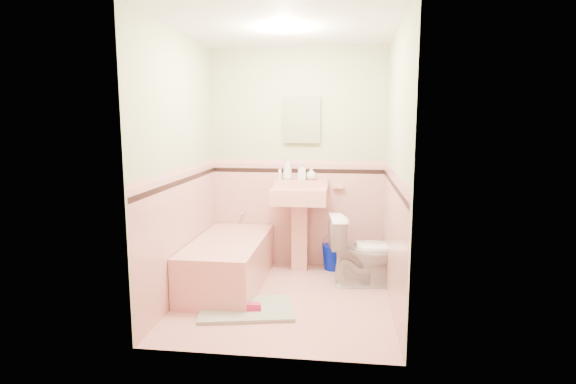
# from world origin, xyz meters

# --- Properties ---
(floor) EXTENTS (2.20, 2.20, 0.00)m
(floor) POSITION_xyz_m (0.00, 0.00, 0.00)
(floor) COLOR #E09D92
(floor) RESTS_ON ground
(ceiling) EXTENTS (2.20, 2.20, 0.00)m
(ceiling) POSITION_xyz_m (0.00, 0.00, 2.50)
(ceiling) COLOR white
(ceiling) RESTS_ON ground
(wall_back) EXTENTS (2.50, 0.00, 2.50)m
(wall_back) POSITION_xyz_m (0.00, 1.10, 1.25)
(wall_back) COLOR beige
(wall_back) RESTS_ON ground
(wall_front) EXTENTS (2.50, 0.00, 2.50)m
(wall_front) POSITION_xyz_m (0.00, -1.10, 1.25)
(wall_front) COLOR beige
(wall_front) RESTS_ON ground
(wall_left) EXTENTS (0.00, 2.50, 2.50)m
(wall_left) POSITION_xyz_m (-1.00, 0.00, 1.25)
(wall_left) COLOR beige
(wall_left) RESTS_ON ground
(wall_right) EXTENTS (0.00, 2.50, 2.50)m
(wall_right) POSITION_xyz_m (1.00, 0.00, 1.25)
(wall_right) COLOR beige
(wall_right) RESTS_ON ground
(wainscot_back) EXTENTS (2.00, 0.00, 2.00)m
(wainscot_back) POSITION_xyz_m (0.00, 1.09, 0.60)
(wainscot_back) COLOR #E2A298
(wainscot_back) RESTS_ON ground
(wainscot_front) EXTENTS (2.00, 0.00, 2.00)m
(wainscot_front) POSITION_xyz_m (0.00, -1.09, 0.60)
(wainscot_front) COLOR #E2A298
(wainscot_front) RESTS_ON ground
(wainscot_left) EXTENTS (0.00, 2.20, 2.20)m
(wainscot_left) POSITION_xyz_m (-0.99, 0.00, 0.60)
(wainscot_left) COLOR #E2A298
(wainscot_left) RESTS_ON ground
(wainscot_right) EXTENTS (0.00, 2.20, 2.20)m
(wainscot_right) POSITION_xyz_m (0.99, 0.00, 0.60)
(wainscot_right) COLOR #E2A298
(wainscot_right) RESTS_ON ground
(accent_back) EXTENTS (2.00, 0.00, 2.00)m
(accent_back) POSITION_xyz_m (0.00, 1.08, 1.12)
(accent_back) COLOR black
(accent_back) RESTS_ON ground
(accent_front) EXTENTS (2.00, 0.00, 2.00)m
(accent_front) POSITION_xyz_m (0.00, -1.08, 1.12)
(accent_front) COLOR black
(accent_front) RESTS_ON ground
(accent_left) EXTENTS (0.00, 2.20, 2.20)m
(accent_left) POSITION_xyz_m (-0.98, 0.00, 1.12)
(accent_left) COLOR black
(accent_left) RESTS_ON ground
(accent_right) EXTENTS (0.00, 2.20, 2.20)m
(accent_right) POSITION_xyz_m (0.98, 0.00, 1.12)
(accent_right) COLOR black
(accent_right) RESTS_ON ground
(cap_back) EXTENTS (2.00, 0.00, 2.00)m
(cap_back) POSITION_xyz_m (0.00, 1.08, 1.22)
(cap_back) COLOR pink
(cap_back) RESTS_ON ground
(cap_front) EXTENTS (2.00, 0.00, 2.00)m
(cap_front) POSITION_xyz_m (0.00, -1.08, 1.22)
(cap_front) COLOR pink
(cap_front) RESTS_ON ground
(cap_left) EXTENTS (0.00, 2.20, 2.20)m
(cap_left) POSITION_xyz_m (-0.98, 0.00, 1.22)
(cap_left) COLOR pink
(cap_left) RESTS_ON ground
(cap_right) EXTENTS (0.00, 2.20, 2.20)m
(cap_right) POSITION_xyz_m (0.98, 0.00, 1.22)
(cap_right) COLOR pink
(cap_right) RESTS_ON ground
(bathtub) EXTENTS (0.70, 1.50, 0.45)m
(bathtub) POSITION_xyz_m (-0.63, 0.33, 0.23)
(bathtub) COLOR #DB9185
(bathtub) RESTS_ON floor
(tub_faucet) EXTENTS (0.04, 0.12, 0.04)m
(tub_faucet) POSITION_xyz_m (-0.63, 1.05, 0.63)
(tub_faucet) COLOR silver
(tub_faucet) RESTS_ON wall_back
(sink) EXTENTS (0.61, 0.50, 0.96)m
(sink) POSITION_xyz_m (0.05, 0.86, 0.48)
(sink) COLOR #DB9185
(sink) RESTS_ON floor
(sink_faucet) EXTENTS (0.02, 0.02, 0.10)m
(sink_faucet) POSITION_xyz_m (0.05, 1.00, 0.95)
(sink_faucet) COLOR silver
(sink_faucet) RESTS_ON sink
(medicine_cabinet) EXTENTS (0.39, 0.04, 0.48)m
(medicine_cabinet) POSITION_xyz_m (0.05, 1.07, 1.70)
(medicine_cabinet) COLOR white
(medicine_cabinet) RESTS_ON wall_back
(soap_dish) EXTENTS (0.12, 0.07, 0.04)m
(soap_dish) POSITION_xyz_m (0.47, 1.06, 0.95)
(soap_dish) COLOR #DB9185
(soap_dish) RESTS_ON wall_back
(soap_bottle_left) EXTENTS (0.13, 0.13, 0.26)m
(soap_bottle_left) POSITION_xyz_m (-0.11, 1.04, 1.15)
(soap_bottle_left) COLOR #B2B2B2
(soap_bottle_left) RESTS_ON sink
(soap_bottle_mid) EXTENTS (0.09, 0.09, 0.19)m
(soap_bottle_mid) POSITION_xyz_m (0.06, 1.04, 1.12)
(soap_bottle_mid) COLOR #B2B2B2
(soap_bottle_mid) RESTS_ON sink
(soap_bottle_right) EXTENTS (0.15, 0.15, 0.14)m
(soap_bottle_right) POSITION_xyz_m (0.17, 1.04, 1.09)
(soap_bottle_right) COLOR #B2B2B2
(soap_bottle_right) RESTS_ON sink
(tube) EXTENTS (0.04, 0.04, 0.12)m
(tube) POSITION_xyz_m (-0.19, 1.04, 1.08)
(tube) COLOR white
(tube) RESTS_ON sink
(toilet) EXTENTS (0.77, 0.51, 0.73)m
(toilet) POSITION_xyz_m (0.76, 0.50, 0.37)
(toilet) COLOR white
(toilet) RESTS_ON floor
(bucket) EXTENTS (0.35, 0.35, 0.28)m
(bucket) POSITION_xyz_m (0.44, 0.98, 0.14)
(bucket) COLOR #0012AC
(bucket) RESTS_ON floor
(bath_mat) EXTENTS (0.93, 0.71, 0.03)m
(bath_mat) POSITION_xyz_m (-0.30, -0.32, 0.02)
(bath_mat) COLOR gray
(bath_mat) RESTS_ON floor
(shoe) EXTENTS (0.16, 0.09, 0.06)m
(shoe) POSITION_xyz_m (-0.24, -0.36, 0.06)
(shoe) COLOR #BF1E59
(shoe) RESTS_ON bath_mat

